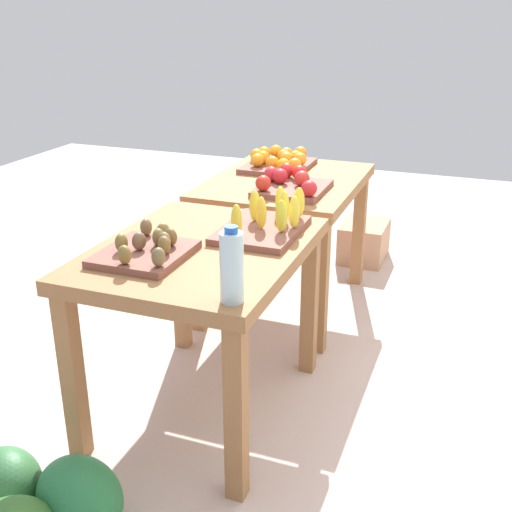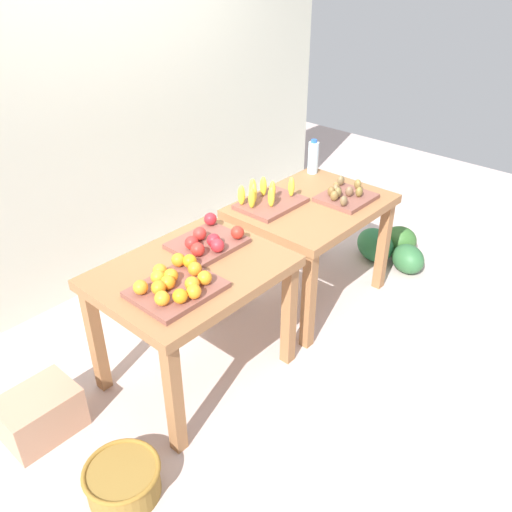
% 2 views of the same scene
% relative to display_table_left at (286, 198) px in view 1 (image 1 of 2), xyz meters
% --- Properties ---
extents(ground_plane, '(8.00, 8.00, 0.00)m').
position_rel_display_table_left_xyz_m(ground_plane, '(0.56, 0.00, -0.66)').
color(ground_plane, beige).
extents(display_table_left, '(1.04, 0.80, 0.77)m').
position_rel_display_table_left_xyz_m(display_table_left, '(0.00, 0.00, 0.00)').
color(display_table_left, '#93633C').
rests_on(display_table_left, ground_plane).
extents(display_table_right, '(1.04, 0.80, 0.77)m').
position_rel_display_table_left_xyz_m(display_table_right, '(1.12, 0.00, 0.00)').
color(display_table_right, '#93633C').
rests_on(display_table_right, ground_plane).
extents(orange_bin, '(0.44, 0.37, 0.11)m').
position_rel_display_table_left_xyz_m(orange_bin, '(-0.20, -0.11, 0.16)').
color(orange_bin, brown).
rests_on(orange_bin, display_table_left).
extents(apple_bin, '(0.40, 0.36, 0.11)m').
position_rel_display_table_left_xyz_m(apple_bin, '(0.23, 0.10, 0.16)').
color(apple_bin, brown).
rests_on(apple_bin, display_table_left).
extents(banana_crate, '(0.44, 0.33, 0.17)m').
position_rel_display_table_left_xyz_m(banana_crate, '(0.88, 0.20, 0.16)').
color(banana_crate, brown).
rests_on(banana_crate, display_table_right).
extents(kiwi_bin, '(0.36, 0.32, 0.10)m').
position_rel_display_table_left_xyz_m(kiwi_bin, '(1.30, -0.14, 0.15)').
color(kiwi_bin, brown).
rests_on(kiwi_bin, display_table_right).
extents(water_bottle, '(0.08, 0.08, 0.26)m').
position_rel_display_table_left_xyz_m(water_bottle, '(1.55, 0.32, 0.24)').
color(water_bottle, silver).
rests_on(water_bottle, display_table_right).
extents(watermelon_pile, '(0.59, 0.69, 0.27)m').
position_rel_display_table_left_xyz_m(watermelon_pile, '(1.98, -0.21, -0.53)').
color(watermelon_pile, '#33642A').
rests_on(watermelon_pile, ground_plane).
extents(wicker_basket, '(0.38, 0.38, 0.18)m').
position_rel_display_table_left_xyz_m(wicker_basket, '(-0.82, -0.35, -0.56)').
color(wicker_basket, olive).
rests_on(wicker_basket, ground_plane).
extents(cardboard_produce_box, '(0.40, 0.30, 0.26)m').
position_rel_display_table_left_xyz_m(cardboard_produce_box, '(-0.88, 0.30, -0.53)').
color(cardboard_produce_box, tan).
rests_on(cardboard_produce_box, ground_plane).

